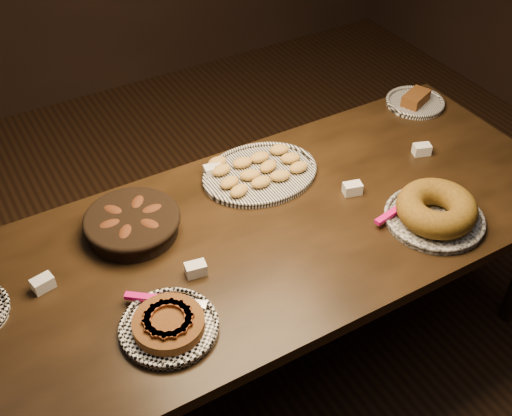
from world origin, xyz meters
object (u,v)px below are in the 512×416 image
apple_tart_plate (169,325)px  buffet_table (268,243)px  bundt_cake_plate (436,211)px  madeleine_platter (259,172)px

apple_tart_plate → buffet_table: bearing=20.7°
buffet_table → bundt_cake_plate: 0.62m
apple_tart_plate → madeleine_platter: apple_tart_plate is taller
apple_tart_plate → bundt_cake_plate: (1.05, -0.03, 0.03)m
madeleine_platter → apple_tart_plate: bearing=-118.1°
apple_tart_plate → bundt_cake_plate: 1.05m
madeleine_platter → bundt_cake_plate: 0.70m
buffet_table → apple_tart_plate: 0.56m
buffet_table → bundt_cake_plate: size_ratio=6.05×
buffet_table → madeleine_platter: bearing=65.6°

